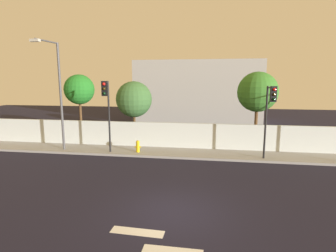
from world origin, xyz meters
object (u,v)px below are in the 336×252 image
object	(u,v)px
fire_hydrant	(138,146)
roadside_tree_midleft	(134,99)
traffic_light_center	(107,101)
roadside_tree_leftmost	(79,90)
street_lamp_curbside	(57,88)
traffic_light_right	(270,107)
roadside_tree_midright	(258,92)

from	to	relation	value
fire_hydrant	roadside_tree_midleft	bearing A→B (deg)	109.44
traffic_light_center	roadside_tree_leftmost	xyz separation A→B (m)	(-3.92, 4.18, 0.57)
street_lamp_curbside	roadside_tree_leftmost	world-z (taller)	street_lamp_curbside
roadside_tree_leftmost	roadside_tree_midleft	xyz separation A→B (m)	(4.50, 0.00, -0.72)
fire_hydrant	traffic_light_right	bearing A→B (deg)	-4.89
traffic_light_right	street_lamp_curbside	xyz separation A→B (m)	(-13.68, 0.36, 1.06)
street_lamp_curbside	roadside_tree_midleft	xyz separation A→B (m)	(4.30, 3.48, -0.98)
fire_hydrant	traffic_light_center	bearing A→B (deg)	-148.47
traffic_light_center	fire_hydrant	bearing A→B (deg)	31.53
roadside_tree_leftmost	fire_hydrant	bearing A→B (deg)	-29.23
roadside_tree_midleft	traffic_light_center	bearing A→B (deg)	-97.95
street_lamp_curbside	roadside_tree_midleft	bearing A→B (deg)	38.98
traffic_light_center	street_lamp_curbside	distance (m)	3.88
traffic_light_center	traffic_light_right	bearing A→B (deg)	1.90
traffic_light_center	fire_hydrant	xyz separation A→B (m)	(1.69, 1.04, -3.07)
traffic_light_center	roadside_tree_midleft	xyz separation A→B (m)	(0.58, 4.18, -0.15)
fire_hydrant	roadside_tree_midleft	size ratio (longest dim) A/B	0.16
street_lamp_curbside	traffic_light_center	bearing A→B (deg)	-10.57
fire_hydrant	roadside_tree_leftmost	distance (m)	7.39
traffic_light_right	fire_hydrant	bearing A→B (deg)	175.11
street_lamp_curbside	fire_hydrant	world-z (taller)	street_lamp_curbside
traffic_light_right	roadside_tree_midleft	size ratio (longest dim) A/B	0.91
street_lamp_curbside	roadside_tree_leftmost	xyz separation A→B (m)	(-0.20, 3.48, -0.26)
street_lamp_curbside	roadside_tree_leftmost	size ratio (longest dim) A/B	1.34
roadside_tree_midleft	traffic_light_right	bearing A→B (deg)	-22.31
traffic_light_right	fire_hydrant	size ratio (longest dim) A/B	5.56
roadside_tree_leftmost	roadside_tree_midleft	bearing A→B (deg)	0.00
traffic_light_center	roadside_tree_midleft	bearing A→B (deg)	82.05
roadside_tree_midright	roadside_tree_midleft	bearing A→B (deg)	180.00
fire_hydrant	roadside_tree_leftmost	xyz separation A→B (m)	(-5.61, 3.14, 3.64)
traffic_light_right	traffic_light_center	bearing A→B (deg)	-178.10
street_lamp_curbside	roadside_tree_midright	world-z (taller)	street_lamp_curbside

